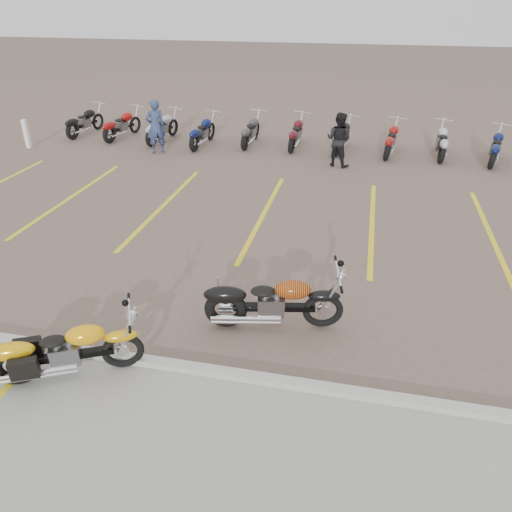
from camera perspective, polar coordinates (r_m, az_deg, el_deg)
The scene contains 9 objects.
ground at distance 9.25m, azimuth -4.24°, elevation -4.89°, with size 100.00×100.00×0.00m, color #705950.
curb at distance 7.71m, azimuth -8.53°, elevation -12.41°, with size 60.00×0.18×0.12m, color #ADAAA3.
parking_stripes at distance 12.68m, azimuth 0.86°, elevation 4.79°, with size 38.00×5.50×0.01m, color yellow, non-canonical shape.
yellow_cruiser at distance 7.80m, azimuth -20.99°, elevation -10.20°, with size 1.97×1.05×0.87m.
flame_cruiser at distance 8.26m, azimuth 1.66°, elevation -5.37°, with size 2.29×0.59×0.95m.
person_a at distance 17.89m, azimuth -11.42°, elevation 14.30°, with size 0.66×0.43×1.81m, color navy.
person_b at distance 16.38m, azimuth 9.43°, elevation 13.00°, with size 0.82×0.64×1.70m, color black.
bollard at distance 20.00m, azimuth -24.75°, elevation 12.56°, with size 0.15×0.15×1.00m, color white.
bg_bike_row at distance 17.94m, azimuth 12.40°, elevation 13.06°, with size 22.33×2.06×1.10m.
Camera 1 is at (2.35, -7.40, 5.04)m, focal length 35.00 mm.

